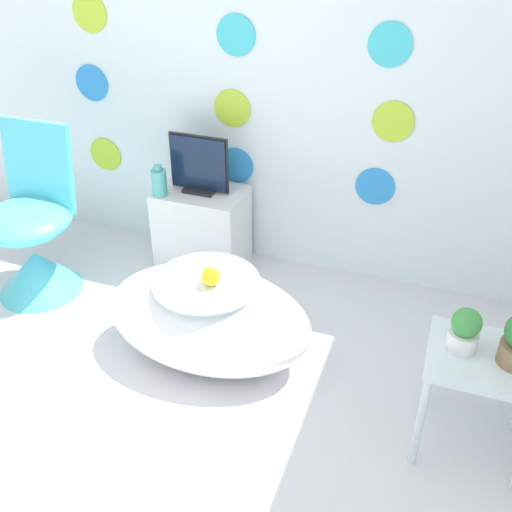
% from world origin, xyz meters
% --- Properties ---
extents(wall_back_dotted, '(4.58, 0.05, 2.60)m').
position_xyz_m(wall_back_dotted, '(-0.00, 2.05, 1.30)').
color(wall_back_dotted, white).
rests_on(wall_back_dotted, ground_plane).
extents(bathtub, '(0.99, 0.60, 0.45)m').
position_xyz_m(bathtub, '(0.23, 1.09, 0.23)').
color(bathtub, white).
rests_on(bathtub, ground_plane).
extents(rubber_duck, '(0.08, 0.09, 0.10)m').
position_xyz_m(rubber_duck, '(0.27, 1.05, 0.50)').
color(rubber_duck, yellow).
rests_on(rubber_duck, bathtub).
extents(chair, '(0.48, 0.48, 0.92)m').
position_xyz_m(chair, '(-0.87, 1.28, 0.29)').
color(chair, '#4CC6DB').
rests_on(chair, ground_plane).
extents(tv_cabinet, '(0.49, 0.34, 0.48)m').
position_xyz_m(tv_cabinet, '(-0.13, 1.83, 0.24)').
color(tv_cabinet, silver).
rests_on(tv_cabinet, ground_plane).
extents(tv, '(0.34, 0.12, 0.33)m').
position_xyz_m(tv, '(-0.13, 1.83, 0.63)').
color(tv, black).
rests_on(tv, tv_cabinet).
extents(vase, '(0.08, 0.08, 0.18)m').
position_xyz_m(vase, '(-0.31, 1.71, 0.56)').
color(vase, '#51B2AD').
rests_on(vase, tv_cabinet).
extents(side_table, '(0.43, 0.37, 0.48)m').
position_xyz_m(side_table, '(1.43, 0.95, 0.39)').
color(side_table, silver).
rests_on(side_table, ground_plane).
extents(potted_plant_left, '(0.12, 0.12, 0.18)m').
position_xyz_m(potted_plant_left, '(1.33, 0.96, 0.56)').
color(potted_plant_left, white).
rests_on(potted_plant_left, side_table).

